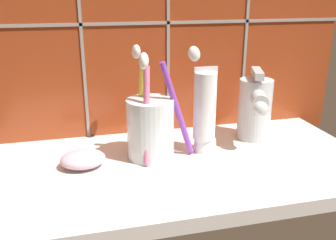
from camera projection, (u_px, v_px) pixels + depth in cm
name	position (u px, v px, depth cm)	size (l,w,h in cm)	color
sink_counter	(181.00, 168.00, 55.20)	(56.28, 28.22, 2.00)	silver
toothbrush_cup	(151.00, 125.00, 55.10)	(10.97, 10.33, 16.72)	silver
toothpaste_tube	(205.00, 111.00, 56.46)	(3.59, 3.42, 13.34)	white
sink_faucet	(255.00, 107.00, 61.67)	(6.03, 10.05, 11.72)	silver
soap_bar	(83.00, 159.00, 53.11)	(6.36, 5.40, 2.34)	#DBB2C6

